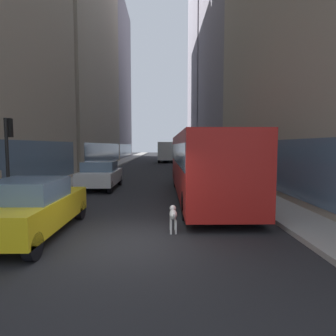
# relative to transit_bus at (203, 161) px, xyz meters

# --- Properties ---
(ground_plane) EXTENTS (120.00, 120.00, 0.00)m
(ground_plane) POSITION_rel_transit_bus_xyz_m (-2.80, 28.64, -1.78)
(ground_plane) COLOR #232326
(sidewalk_left) EXTENTS (2.40, 110.00, 0.15)m
(sidewalk_left) POSITION_rel_transit_bus_xyz_m (-8.50, 28.64, -1.70)
(sidewalk_left) COLOR #9E9991
(sidewalk_left) RESTS_ON ground
(sidewalk_right) EXTENTS (2.40, 110.00, 0.15)m
(sidewalk_right) POSITION_rel_transit_bus_xyz_m (2.90, 28.64, -1.70)
(sidewalk_right) COLOR #9E9991
(sidewalk_right) RESTS_ON ground
(building_left_mid) EXTENTS (11.77, 20.75, 35.23)m
(building_left_mid) POSITION_rel_transit_bus_xyz_m (-14.70, 20.31, 15.83)
(building_left_mid) COLOR #A0937F
(building_left_mid) RESTS_ON ground
(building_left_far) EXTENTS (9.72, 23.70, 32.30)m
(building_left_far) POSITION_rel_transit_bus_xyz_m (-14.70, 44.42, 14.36)
(building_left_far) COLOR slate
(building_left_far) RESTS_ON ground
(building_right_mid) EXTENTS (9.55, 23.32, 39.61)m
(building_right_mid) POSITION_rel_transit_bus_xyz_m (9.10, 26.01, 18.02)
(building_right_mid) COLOR slate
(building_right_mid) RESTS_ON ground
(building_right_far) EXTENTS (9.80, 20.07, 39.34)m
(building_right_far) POSITION_rel_transit_bus_xyz_m (9.10, 48.54, 17.89)
(building_right_far) COLOR slate
(building_right_far) RESTS_ON ground
(transit_bus) EXTENTS (2.78, 11.53, 3.05)m
(transit_bus) POSITION_rel_transit_bus_xyz_m (0.00, 0.00, 0.00)
(transit_bus) COLOR red
(transit_bus) RESTS_ON ground
(car_yellow_taxi) EXTENTS (1.84, 4.32, 1.62)m
(car_yellow_taxi) POSITION_rel_transit_bus_xyz_m (-5.60, -5.76, -0.95)
(car_yellow_taxi) COLOR yellow
(car_yellow_taxi) RESTS_ON ground
(car_black_suv) EXTENTS (1.78, 4.77, 1.62)m
(car_black_suv) POSITION_rel_transit_bus_xyz_m (0.00, 15.13, -0.95)
(car_black_suv) COLOR black
(car_black_suv) RESTS_ON ground
(car_white_van) EXTENTS (1.93, 4.05, 1.62)m
(car_white_van) POSITION_rel_transit_bus_xyz_m (-5.60, 2.81, -0.95)
(car_white_van) COLOR silver
(car_white_van) RESTS_ON ground
(box_truck) EXTENTS (2.30, 7.50, 3.05)m
(box_truck) POSITION_rel_transit_bus_xyz_m (-1.60, 29.71, -0.11)
(box_truck) COLOR #19519E
(box_truck) RESTS_ON ground
(dalmatian_dog) EXTENTS (0.22, 0.96, 0.72)m
(dalmatian_dog) POSITION_rel_transit_bus_xyz_m (-1.62, -5.39, -1.26)
(dalmatian_dog) COLOR white
(dalmatian_dog) RESTS_ON ground
(traffic_light_near) EXTENTS (0.24, 0.41, 3.40)m
(traffic_light_near) POSITION_rel_transit_bus_xyz_m (-7.70, -2.98, 0.66)
(traffic_light_near) COLOR black
(traffic_light_near) RESTS_ON sidewalk_left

